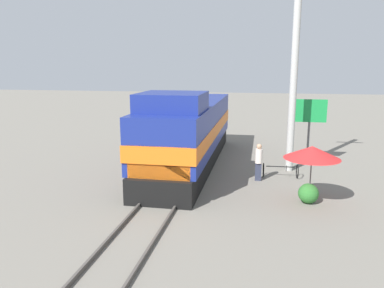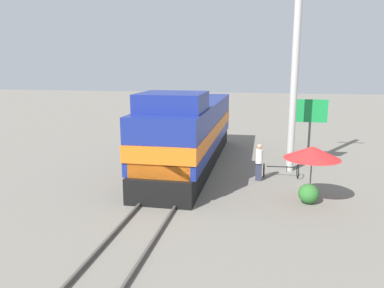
{
  "view_description": "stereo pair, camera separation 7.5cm",
  "coord_description": "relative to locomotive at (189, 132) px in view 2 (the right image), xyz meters",
  "views": [
    {
      "loc": [
        3.89,
        -16.76,
        5.45
      ],
      "look_at": [
        1.2,
        -2.51,
        2.4
      ],
      "focal_mm": 35.0,
      "sensor_mm": 36.0,
      "label": 1
    },
    {
      "loc": [
        3.96,
        -16.75,
        5.45
      ],
      "look_at": [
        1.2,
        -2.51,
        2.4
      ],
      "focal_mm": 35.0,
      "sensor_mm": 36.0,
      "label": 2
    }
  ],
  "objects": [
    {
      "name": "ground_plane",
      "position": [
        0.0,
        -2.84,
        -1.88
      ],
      "size": [
        120.0,
        120.0,
        0.0
      ],
      "primitive_type": "plane",
      "color": "slate"
    },
    {
      "name": "rail_near",
      "position": [
        -0.72,
        -2.84,
        -1.81
      ],
      "size": [
        0.08,
        31.13,
        0.15
      ],
      "primitive_type": "cube",
      "color": "#4C4742",
      "rests_on": "ground_plane"
    },
    {
      "name": "rail_far",
      "position": [
        0.72,
        -2.84,
        -1.81
      ],
      "size": [
        0.08,
        31.13,
        0.15
      ],
      "primitive_type": "cube",
      "color": "#4C4742",
      "rests_on": "ground_plane"
    },
    {
      "name": "locomotive",
      "position": [
        0.0,
        0.0,
        0.0
      ],
      "size": [
        3.03,
        13.43,
        4.29
      ],
      "color": "black",
      "rests_on": "ground_plane"
    },
    {
      "name": "utility_pole",
      "position": [
        5.39,
        0.11,
        3.29
      ],
      "size": [
        1.8,
        0.36,
        10.19
      ],
      "color": "#B2B2AD",
      "rests_on": "ground_plane"
    },
    {
      "name": "vendor_umbrella",
      "position": [
        5.88,
        -4.69,
        0.22
      ],
      "size": [
        2.21,
        2.21,
        2.36
      ],
      "color": "#4C4C4C",
      "rests_on": "ground_plane"
    },
    {
      "name": "billboard_sign",
      "position": [
        6.49,
        1.81,
        0.82
      ],
      "size": [
        1.78,
        0.12,
        3.63
      ],
      "color": "#595959",
      "rests_on": "ground_plane"
    },
    {
      "name": "shrub_cluster",
      "position": [
        5.84,
        -4.69,
        -1.48
      ],
      "size": [
        0.81,
        0.81,
        0.81
      ],
      "primitive_type": "sphere",
      "color": "#2D722D",
      "rests_on": "ground_plane"
    },
    {
      "name": "person_bystander",
      "position": [
        3.81,
        -1.97,
        -0.9
      ],
      "size": [
        0.34,
        0.34,
        1.8
      ],
      "color": "#2D3347",
      "rests_on": "ground_plane"
    },
    {
      "name": "bicycle",
      "position": [
        4.88,
        -1.28,
        -1.52
      ],
      "size": [
        1.72,
        0.77,
        0.7
      ],
      "rotation": [
        0.0,
        0.0,
        1.61
      ],
      "color": "black",
      "rests_on": "ground_plane"
    }
  ]
}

